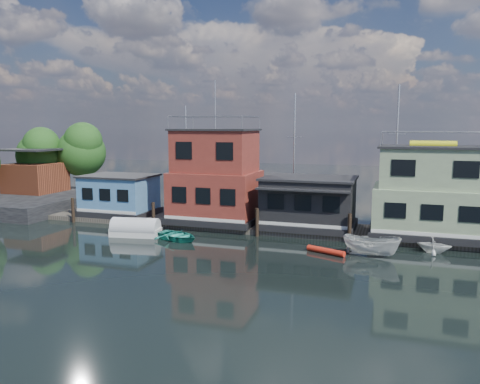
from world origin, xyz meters
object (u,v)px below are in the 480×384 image
(houseboat_green, at_px, (430,193))
(motorboat, at_px, (371,246))
(houseboat_dark, at_px, (309,202))
(dinghy_white, at_px, (434,244))
(houseboat_red, at_px, (216,178))
(houseboat_blue, at_px, (120,195))
(red_kayak, at_px, (326,251))
(dinghy_teal, at_px, (178,235))
(tarp_runabout, at_px, (136,229))

(houseboat_green, height_order, motorboat, houseboat_green)
(houseboat_dark, xyz_separation_m, dinghy_white, (9.17, -3.62, -1.84))
(houseboat_red, bearing_deg, houseboat_dark, -0.14)
(houseboat_blue, relative_size, red_kayak, 2.34)
(houseboat_blue, xyz_separation_m, dinghy_white, (26.67, -3.64, -1.62))
(houseboat_red, bearing_deg, red_kayak, -30.96)
(houseboat_dark, xyz_separation_m, dinghy_teal, (-8.77, -5.89, -2.04))
(houseboat_red, bearing_deg, houseboat_green, 0.00)
(houseboat_blue, distance_m, dinghy_white, 26.96)
(motorboat, bearing_deg, houseboat_red, 76.20)
(houseboat_blue, bearing_deg, dinghy_white, -7.77)
(dinghy_teal, bearing_deg, houseboat_red, 13.00)
(houseboat_blue, bearing_deg, dinghy_teal, -34.11)
(houseboat_dark, bearing_deg, dinghy_teal, -146.11)
(tarp_runabout, relative_size, red_kayak, 1.46)
(houseboat_red, relative_size, houseboat_green, 1.41)
(houseboat_blue, distance_m, tarp_runabout, 7.80)
(tarp_runabout, bearing_deg, motorboat, -9.50)
(houseboat_blue, height_order, houseboat_red, houseboat_red)
(houseboat_blue, height_order, motorboat, houseboat_blue)
(dinghy_teal, bearing_deg, houseboat_blue, 76.34)
(houseboat_red, xyz_separation_m, houseboat_green, (17.00, 0.00, -0.55))
(houseboat_green, bearing_deg, red_kayak, -137.44)
(houseboat_dark, distance_m, houseboat_green, 9.07)
(motorboat, height_order, dinghy_white, motorboat)
(tarp_runabout, distance_m, red_kayak, 14.76)
(red_kayak, relative_size, dinghy_teal, 0.76)
(dinghy_white, bearing_deg, houseboat_blue, 93.71)
(houseboat_dark, relative_size, motorboat, 1.97)
(houseboat_dark, relative_size, red_kayak, 2.70)
(houseboat_green, bearing_deg, houseboat_red, -180.00)
(houseboat_dark, relative_size, dinghy_teal, 2.06)
(houseboat_blue, height_order, houseboat_green, houseboat_green)
(dinghy_white, bearing_deg, houseboat_green, 14.08)
(tarp_runabout, height_order, red_kayak, tarp_runabout)
(dinghy_teal, relative_size, dinghy_white, 1.63)
(houseboat_blue, distance_m, houseboat_green, 26.53)
(houseboat_dark, height_order, red_kayak, houseboat_dark)
(houseboat_blue, xyz_separation_m, motorboat, (22.70, -5.88, -1.48))
(houseboat_green, xyz_separation_m, motorboat, (-3.80, -5.88, -2.82))
(houseboat_blue, xyz_separation_m, red_kayak, (19.78, -6.17, -2.00))
(houseboat_blue, relative_size, dinghy_white, 2.91)
(tarp_runabout, height_order, motorboat, tarp_runabout)
(houseboat_red, bearing_deg, motorboat, -23.99)
(houseboat_red, relative_size, tarp_runabout, 2.96)
(dinghy_teal, bearing_deg, dinghy_white, -62.33)
(red_kayak, distance_m, motorboat, 2.98)
(houseboat_blue, distance_m, dinghy_teal, 10.70)
(red_kayak, height_order, motorboat, motorboat)
(red_kayak, xyz_separation_m, motorboat, (2.92, 0.29, 0.53))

